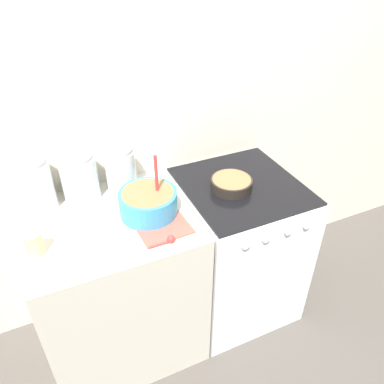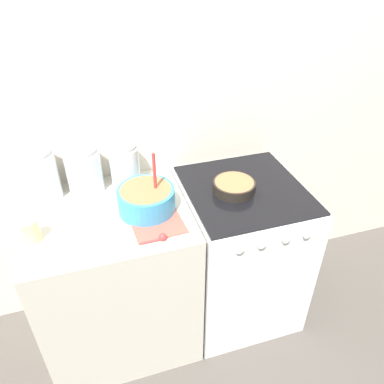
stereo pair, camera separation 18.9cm
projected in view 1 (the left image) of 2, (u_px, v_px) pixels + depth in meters
ground_plane at (209, 358)px, 2.19m from camera, size 12.00×12.00×0.00m
wall_back at (157, 123)px, 2.03m from camera, size 4.60×0.05×2.40m
countertop_cabinet at (119, 286)px, 2.05m from camera, size 0.80×0.68×0.92m
stove at (236, 247)px, 2.30m from camera, size 0.65×0.70×0.92m
mixing_bowl at (148, 202)px, 1.79m from camera, size 0.28×0.28×0.31m
baking_pan at (231, 183)px, 1.99m from camera, size 0.22×0.22×0.06m
storage_jar_left at (36, 189)px, 1.80m from camera, size 0.17×0.17×0.27m
storage_jar_middle at (80, 180)px, 1.87m from camera, size 0.18×0.18×0.25m
storage_jar_right at (121, 172)px, 1.94m from camera, size 0.16×0.16×0.24m
tin_can at (34, 244)px, 1.57m from camera, size 0.07×0.07×0.11m
recipe_page at (163, 227)px, 1.74m from camera, size 0.25×0.23×0.01m
measuring_spoon at (169, 240)px, 1.64m from camera, size 0.12×0.04×0.04m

